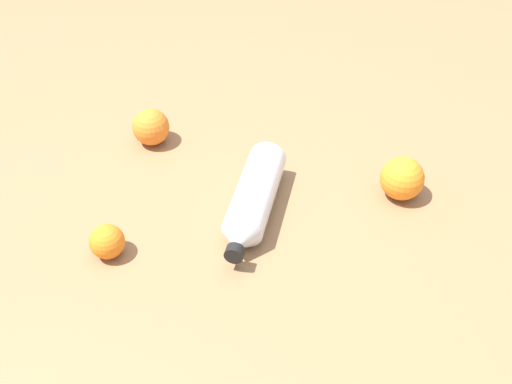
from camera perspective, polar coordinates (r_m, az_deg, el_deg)
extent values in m
plane|color=olive|center=(1.14, 0.08, -0.36)|extent=(2.40, 2.40, 0.00)
cylinder|color=silver|center=(1.10, 0.00, 0.00)|extent=(0.18, 0.22, 0.07)
cone|color=silver|center=(1.00, -1.64, -4.66)|extent=(0.08, 0.08, 0.07)
cylinder|color=black|center=(0.99, -2.07, -5.87)|extent=(0.04, 0.03, 0.03)
sphere|color=orange|center=(1.15, 13.84, 1.27)|extent=(0.08, 0.08, 0.08)
sphere|color=orange|center=(1.04, -14.09, -4.64)|extent=(0.06, 0.06, 0.06)
sphere|color=orange|center=(1.28, -10.04, 6.16)|extent=(0.08, 0.08, 0.08)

